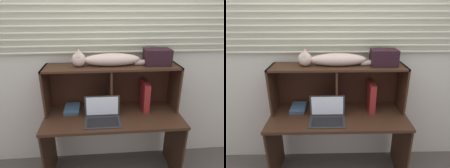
{
  "view_description": "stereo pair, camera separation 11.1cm",
  "coord_description": "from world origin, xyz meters",
  "views": [
    {
      "loc": [
        -0.16,
        -1.59,
        1.85
      ],
      "look_at": [
        0.0,
        0.34,
        1.08
      ],
      "focal_mm": 31.51,
      "sensor_mm": 36.0,
      "label": 1
    },
    {
      "loc": [
        -0.05,
        -1.6,
        1.85
      ],
      "look_at": [
        0.0,
        0.34,
        1.08
      ],
      "focal_mm": 31.51,
      "sensor_mm": 36.0,
      "label": 2
    }
  ],
  "objects": [
    {
      "name": "cat",
      "position": [
        -0.05,
        0.34,
        1.35
      ],
      "size": [
        0.95,
        0.16,
        0.17
      ],
      "color": "#B9A396",
      "rests_on": "hutch_shelf_unit"
    },
    {
      "name": "hutch_shelf_unit",
      "position": [
        -0.0,
        0.38,
        1.13
      ],
      "size": [
        1.4,
        0.32,
        0.51
      ],
      "color": "#341F13",
      "rests_on": "desk"
    },
    {
      "name": "book_stack",
      "position": [
        -0.44,
        0.34,
        0.81
      ],
      "size": [
        0.17,
        0.23,
        0.05
      ],
      "color": "#39547D",
      "rests_on": "desk"
    },
    {
      "name": "laptop",
      "position": [
        -0.11,
        0.12,
        0.83
      ],
      "size": [
        0.36,
        0.23,
        0.24
      ],
      "color": "#282828",
      "rests_on": "desk"
    },
    {
      "name": "storage_box",
      "position": [
        0.47,
        0.34,
        1.37
      ],
      "size": [
        0.27,
        0.18,
        0.16
      ],
      "primitive_type": "cube",
      "color": "black",
      "rests_on": "hutch_shelf_unit"
    },
    {
      "name": "back_panel_with_blinds",
      "position": [
        0.0,
        0.55,
        1.26
      ],
      "size": [
        4.4,
        0.08,
        2.5
      ],
      "color": "beige",
      "rests_on": "ground"
    },
    {
      "name": "desk",
      "position": [
        0.0,
        0.21,
        0.62
      ],
      "size": [
        1.43,
        0.59,
        0.78
      ],
      "color": "#341F13",
      "rests_on": "ground"
    },
    {
      "name": "binder_upright",
      "position": [
        0.36,
        0.34,
        0.94
      ],
      "size": [
        0.06,
        0.25,
        0.31
      ],
      "primitive_type": "cube",
      "color": "maroon",
      "rests_on": "desk"
    }
  ]
}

